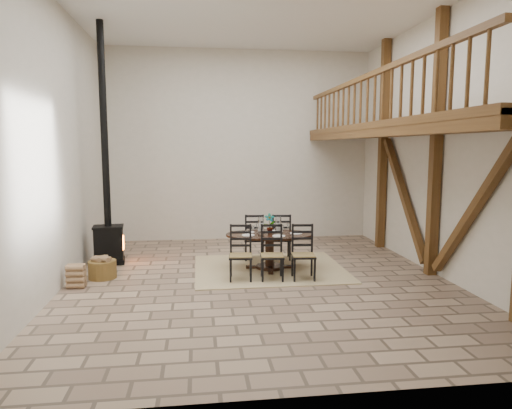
{
  "coord_description": "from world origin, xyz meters",
  "views": [
    {
      "loc": [
        -1.1,
        -8.17,
        2.47
      ],
      "look_at": [
        -0.0,
        0.4,
        1.38
      ],
      "focal_mm": 32.0,
      "sensor_mm": 36.0,
      "label": 1
    }
  ],
  "objects": [
    {
      "name": "ground",
      "position": [
        0.0,
        0.0,
        0.0
      ],
      "size": [
        8.0,
        8.0,
        0.0
      ],
      "primitive_type": "plane",
      "color": "tan",
      "rests_on": "ground"
    },
    {
      "name": "room_shell",
      "position": [
        1.19,
        0.0,
        3.01
      ],
      "size": [
        7.02,
        8.02,
        5.01
      ],
      "color": "beige",
      "rests_on": "ground"
    },
    {
      "name": "rug",
      "position": [
        0.32,
        0.77,
        0.01
      ],
      "size": [
        3.0,
        2.5,
        0.02
      ],
      "primitive_type": "cube",
      "color": "tan",
      "rests_on": "ground"
    },
    {
      "name": "dining_table",
      "position": [
        0.31,
        0.67,
        0.4
      ],
      "size": [
        1.87,
        2.08,
        1.14
      ],
      "rotation": [
        0.0,
        0.0,
        -0.1
      ],
      "color": "black",
      "rests_on": "ground"
    },
    {
      "name": "wood_stove",
      "position": [
        -3.0,
        1.66,
        1.13
      ],
      "size": [
        0.68,
        0.56,
        5.0
      ],
      "rotation": [
        0.0,
        0.0,
        0.12
      ],
      "color": "black",
      "rests_on": "ground"
    },
    {
      "name": "log_basket",
      "position": [
        -2.92,
        0.53,
        0.18
      ],
      "size": [
        0.52,
        0.52,
        0.43
      ],
      "rotation": [
        0.0,
        0.0,
        0.24
      ],
      "color": "brown",
      "rests_on": "ground"
    },
    {
      "name": "log_stack",
      "position": [
        -3.25,
        -0.03,
        0.21
      ],
      "size": [
        0.32,
        0.23,
        0.42
      ],
      "rotation": [
        0.0,
        0.0,
        -0.07
      ],
      "color": "#9A8056",
      "rests_on": "ground"
    }
  ]
}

